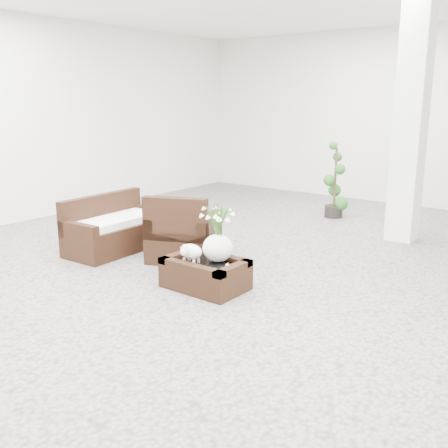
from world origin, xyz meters
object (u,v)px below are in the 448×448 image
Objects in this scene: coffee_table at (205,275)px; topiary at (335,181)px; armchair at (184,226)px; loveseat at (116,224)px.

topiary is (-0.47, 4.22, 0.51)m from coffee_table.
armchair is 0.62× the size of loveseat.
armchair reaches higher than loveseat.
armchair is at bearing -97.55° from topiary.
loveseat is 1.08× the size of topiary.
coffee_table is 0.67× the size of topiary.
coffee_table is 4.28m from topiary.
topiary is at bearing -23.91° from loveseat.
coffee_table is 1.20m from armchair.
topiary reaches higher than loveseat.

